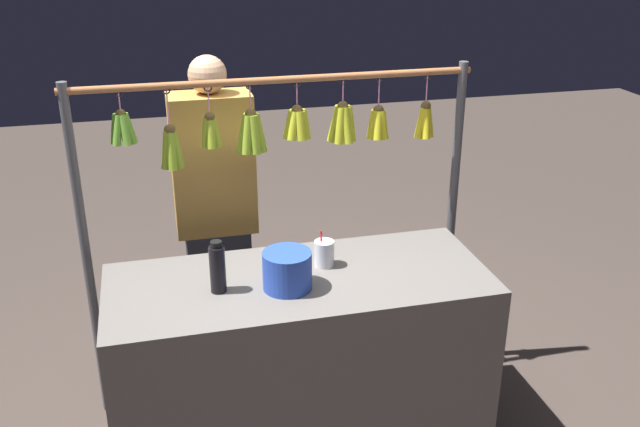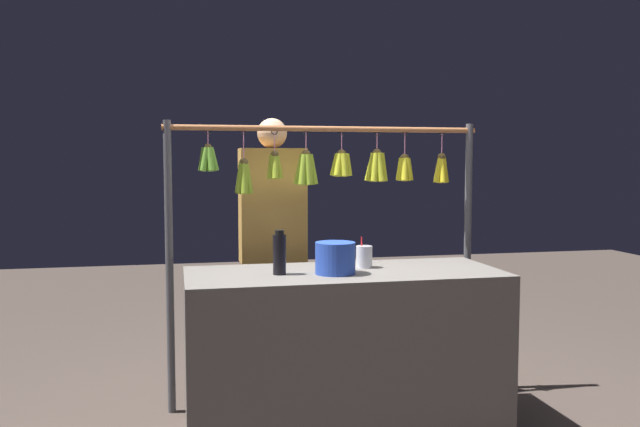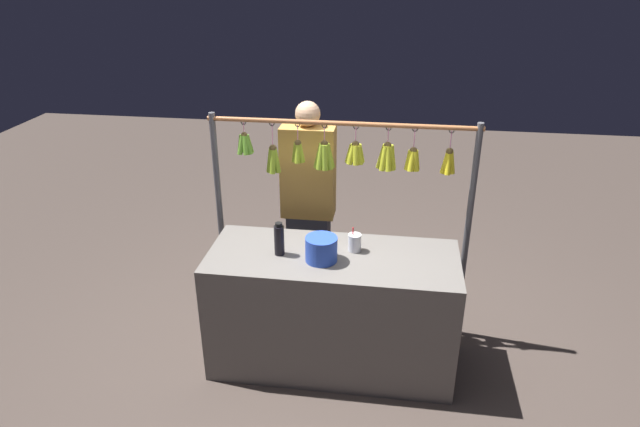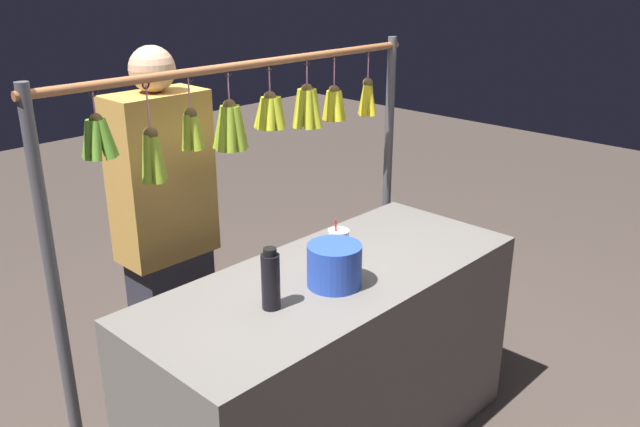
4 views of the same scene
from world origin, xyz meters
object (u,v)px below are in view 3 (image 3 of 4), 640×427
(water_bottle, at_px, (279,239))
(drink_cup, at_px, (355,242))
(vendor_person, at_px, (309,210))
(blue_bucket, at_px, (321,249))

(water_bottle, distance_m, drink_cup, 0.50)
(water_bottle, distance_m, vendor_person, 0.76)
(water_bottle, xyz_separation_m, blue_bucket, (-0.28, 0.04, -0.03))
(water_bottle, bearing_deg, vendor_person, -95.52)
(blue_bucket, relative_size, vendor_person, 0.12)
(blue_bucket, distance_m, drink_cup, 0.26)
(vendor_person, bearing_deg, water_bottle, 84.48)
(drink_cup, xyz_separation_m, vendor_person, (0.41, -0.62, -0.08))
(water_bottle, relative_size, drink_cup, 1.36)
(water_bottle, relative_size, vendor_person, 0.13)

